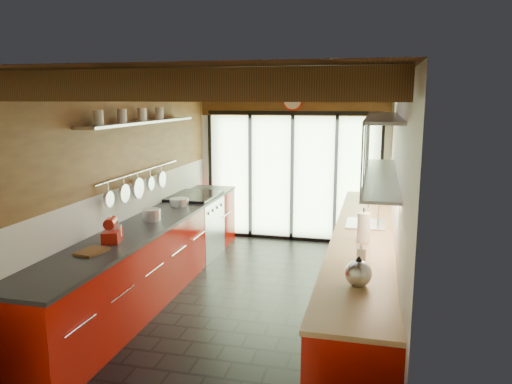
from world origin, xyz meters
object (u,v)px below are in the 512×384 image
(kettle, at_px, (358,272))
(paper_towel, at_px, (364,227))
(stand_mixer, at_px, (113,232))
(bowl, at_px, (368,194))
(soap_bottle, at_px, (361,251))

(kettle, height_order, paper_towel, paper_towel)
(stand_mixer, bearing_deg, bowl, 50.96)
(stand_mixer, height_order, paper_towel, paper_towel)
(kettle, bearing_deg, bowl, 90.00)
(kettle, relative_size, bowl, 1.15)
(stand_mixer, xyz_separation_m, kettle, (2.54, -0.65, 0.01))
(paper_towel, bearing_deg, stand_mixer, -166.49)
(paper_towel, height_order, soap_bottle, paper_towel)
(kettle, distance_m, bowl, 3.78)
(stand_mixer, xyz_separation_m, paper_towel, (2.54, 0.61, 0.05))
(kettle, distance_m, paper_towel, 1.26)
(stand_mixer, relative_size, kettle, 1.21)
(paper_towel, xyz_separation_m, soap_bottle, (0.00, -0.61, -0.07))
(kettle, xyz_separation_m, bowl, (-0.00, 3.78, -0.08))
(bowl, bearing_deg, paper_towel, -90.00)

